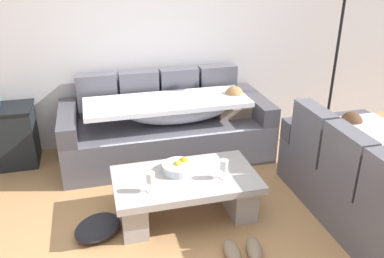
% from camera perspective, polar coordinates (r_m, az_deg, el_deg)
% --- Properties ---
extents(ground_plane, '(14.00, 14.00, 0.00)m').
position_cam_1_polar(ground_plane, '(3.18, -0.98, -17.42)').
color(ground_plane, '#B17F4F').
extents(back_wall, '(9.00, 0.10, 2.70)m').
position_cam_1_polar(back_wall, '(4.56, -7.75, 14.39)').
color(back_wall, '#BDBABE').
rests_on(back_wall, ground_plane).
extents(couch_along_wall, '(2.20, 0.92, 0.88)m').
position_cam_1_polar(couch_along_wall, '(4.38, -3.29, 0.25)').
color(couch_along_wall, '#54525B').
rests_on(couch_along_wall, ground_plane).
extents(couch_near_window, '(0.92, 1.86, 0.88)m').
position_cam_1_polar(couch_near_window, '(3.65, 24.91, -7.41)').
color(couch_near_window, '#54525B').
rests_on(couch_near_window, ground_plane).
extents(coffee_table, '(1.20, 0.68, 0.38)m').
position_cam_1_polar(coffee_table, '(3.44, -0.91, -8.76)').
color(coffee_table, '#A39C9B').
rests_on(coffee_table, ground_plane).
extents(fruit_bowl, '(0.28, 0.28, 0.10)m').
position_cam_1_polar(fruit_bowl, '(3.43, -1.85, -5.40)').
color(fruit_bowl, silver).
rests_on(fruit_bowl, coffee_table).
extents(wine_glass_near_left, '(0.07, 0.07, 0.17)m').
position_cam_1_polar(wine_glass_near_left, '(3.13, -5.90, -6.98)').
color(wine_glass_near_left, silver).
rests_on(wine_glass_near_left, coffee_table).
extents(wine_glass_near_right, '(0.07, 0.07, 0.17)m').
position_cam_1_polar(wine_glass_near_right, '(3.30, 4.58, -5.20)').
color(wine_glass_near_right, silver).
rests_on(wine_glass_near_right, coffee_table).
extents(side_cabinet, '(0.72, 0.44, 0.64)m').
position_cam_1_polar(side_cabinet, '(4.63, -25.56, -1.03)').
color(side_cabinet, black).
rests_on(side_cabinet, ground_plane).
extents(floor_lamp, '(0.33, 0.31, 1.95)m').
position_cam_1_polar(floor_lamp, '(4.71, 19.70, 10.62)').
color(floor_lamp, black).
rests_on(floor_lamp, ground_plane).
extents(pair_of_shoes, '(0.33, 0.30, 0.09)m').
position_cam_1_polar(pair_of_shoes, '(3.17, 7.27, -16.70)').
color(pair_of_shoes, '#8C7259').
rests_on(pair_of_shoes, ground_plane).
extents(crumpled_garment, '(0.51, 0.51, 0.12)m').
position_cam_1_polar(crumpled_garment, '(3.42, -13.24, -13.46)').
color(crumpled_garment, '#232328').
rests_on(crumpled_garment, ground_plane).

